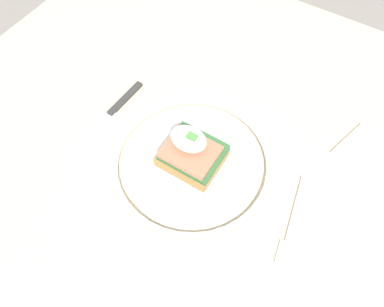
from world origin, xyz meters
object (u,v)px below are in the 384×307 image
(plate, at_px, (192,162))
(napkin, at_px, (375,159))
(fork, at_px, (292,223))
(sandwich, at_px, (192,151))
(knife, at_px, (112,112))

(plate, xyz_separation_m, napkin, (-0.26, -0.17, -0.00))
(fork, bearing_deg, plate, -2.68)
(plate, bearing_deg, napkin, -146.72)
(sandwich, xyz_separation_m, fork, (-0.19, 0.01, -0.04))
(fork, relative_size, napkin, 1.30)
(knife, relative_size, napkin, 1.68)
(sandwich, height_order, fork, sandwich)
(fork, distance_m, napkin, 0.19)
(sandwich, relative_size, knife, 0.48)
(knife, bearing_deg, napkin, -160.67)
(sandwich, bearing_deg, napkin, -146.86)
(plate, bearing_deg, knife, -4.85)
(plate, bearing_deg, sandwich, -25.37)
(plate, relative_size, sandwich, 2.78)
(plate, distance_m, fork, 0.19)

